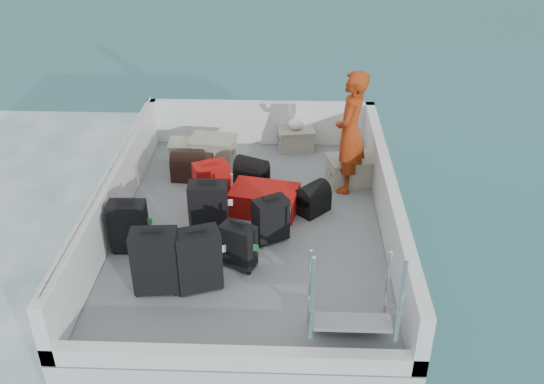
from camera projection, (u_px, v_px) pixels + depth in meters
The scene contains 22 objects.
ground at pixel (251, 263), 8.10m from camera, with size 160.00×160.00×0.00m, color #185255.
ferry_hull at pixel (251, 244), 7.95m from camera, with size 3.60×5.00×0.60m, color silver.
deck at pixel (250, 225), 7.79m from camera, with size 3.30×4.70×0.02m, color slate.
deck_fittings at pixel (276, 213), 7.31m from camera, with size 3.60×5.00×0.90m.
suitcase_0 at pixel (156, 262), 6.47m from camera, with size 0.49×0.28×0.76m, color black.
suitcase_1 at pixel (129, 227), 7.14m from camera, with size 0.43×0.25×0.65m, color black.
suitcase_3 at pixel (198, 260), 6.52m from camera, with size 0.48×0.28×0.73m, color black.
suitcase_4 at pixel (208, 208), 7.46m from camera, with size 0.47×0.28×0.69m, color black.
suitcase_5 at pixel (212, 185), 8.03m from camera, with size 0.45×0.27×0.63m, color #B50E0D.
suitcase_6 at pixel (238, 247), 6.89m from camera, with size 0.39×0.23×0.55m, color black.
suitcase_7 at pixel (271, 220), 7.34m from camera, with size 0.41×0.23×0.58m, color black.
suitcase_8 at pixel (264, 200), 7.98m from camera, with size 0.56×0.86×0.34m, color #B50E0D.
duffel_0 at pixel (192, 169), 8.74m from camera, with size 0.59×0.30×0.32m, color black, non-canonical shape.
duffel_1 at pixel (252, 174), 8.60m from camera, with size 0.45×0.30×0.32m, color black, non-canonical shape.
duffel_2 at pixel (313, 201), 7.97m from camera, with size 0.42×0.30×0.32m, color black, non-canonical shape.
crate_0 at pixel (189, 153), 9.17m from camera, with size 0.55×0.38×0.33m, color gray.
crate_1 at pixel (213, 151), 9.18m from camera, with size 0.63×0.43×0.38m, color gray.
crate_2 at pixel (296, 140), 9.59m from camera, with size 0.53×0.37×0.32m, color gray.
crate_3 at pixel (351, 171), 8.63m from camera, with size 0.62×0.43×0.37m, color gray.
yellow_bag at pixel (351, 146), 9.50m from camera, with size 0.28×0.26×0.22m, color yellow.
white_bag at pixel (296, 125), 9.46m from camera, with size 0.24×0.24×0.18m, color white.
passenger at pixel (350, 133), 8.15m from camera, with size 0.64×0.41×1.73m, color #D44314.
Camera 1 is at (0.52, -6.50, 4.91)m, focal length 40.00 mm.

